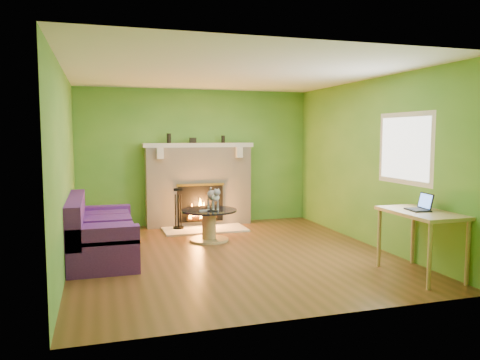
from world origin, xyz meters
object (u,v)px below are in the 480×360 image
at_px(sofa, 98,234).
at_px(cat, 213,198).
at_px(desk, 421,219).
at_px(coffee_table, 209,223).

relative_size(sofa, cat, 3.33).
height_order(sofa, desk, sofa).
height_order(sofa, cat, cat).
bearing_deg(sofa, coffee_table, 18.71).
xyz_separation_m(sofa, cat, (1.82, 0.64, 0.36)).
distance_m(coffee_table, desk, 3.36).
relative_size(sofa, desk, 1.79).
distance_m(coffee_table, cat, 0.41).
xyz_separation_m(desk, cat, (-1.99, 2.67, -0.01)).
distance_m(sofa, cat, 1.96).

